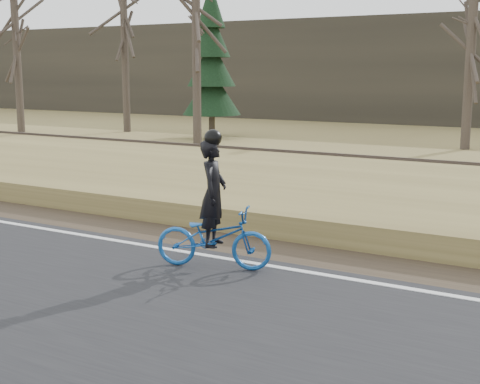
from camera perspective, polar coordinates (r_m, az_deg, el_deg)
The scene contains 11 objects.
shoulder at distance 15.14m, azimuth -18.48°, elevation -1.56°, with size 120.00×1.60×0.04m, color #473A2B.
embankment at distance 17.18m, azimuth -11.03°, elevation 0.84°, with size 120.00×5.00×0.44m, color #97874D.
ballast at distance 20.16m, azimuth -3.91°, elevation 2.41°, with size 120.00×3.00×0.45m, color slate.
railroad at distance 20.12m, azimuth -3.92°, elevation 3.27°, with size 120.00×2.40×0.29m.
treeline_backdrop at distance 40.12m, azimuth 14.22°, elevation 10.06°, with size 120.00×4.00×6.00m, color #383328.
cyclist at distance 10.03m, azimuth -2.27°, elevation -2.84°, with size 1.88×1.10×2.10m.
bare_tree_far_left at distance 34.53m, azimuth -18.46°, elevation 10.45°, with size 0.36×0.36×6.73m, color #4B3F37.
bare_tree_left at distance 33.48m, azimuth -9.79°, elevation 11.35°, with size 0.36×0.36×7.32m, color #4B3F37.
bare_tree_near_left at distance 27.32m, azimuth -3.73°, elevation 10.84°, with size 0.36×0.36×6.48m, color #4B3F37.
bare_tree_center at distance 26.99m, azimuth 19.10°, elevation 11.55°, with size 0.36×0.36×7.65m, color #4B3F37.
conifer at distance 30.08m, azimuth -2.46°, elevation 10.79°, with size 2.60×2.60×6.83m.
Camera 1 is at (11.22, -8.52, 3.01)m, focal length 50.00 mm.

